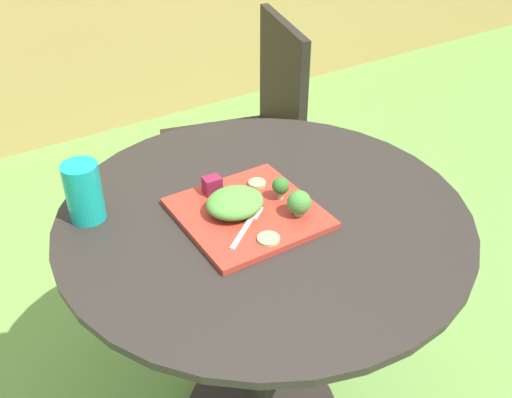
{
  "coord_description": "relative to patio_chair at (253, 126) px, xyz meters",
  "views": [
    {
      "loc": [
        -0.58,
        -0.89,
        1.52
      ],
      "look_at": [
        -0.02,
        0.0,
        0.79
      ],
      "focal_mm": 41.13,
      "sensor_mm": 36.0,
      "label": 1
    }
  ],
  "objects": [
    {
      "name": "patio_table",
      "position": [
        -0.43,
        -0.74,
        -0.04
      ],
      "size": [
        0.93,
        0.93,
        0.75
      ],
      "color": "#28231E",
      "rests_on": "ground_plane"
    },
    {
      "name": "patio_chair",
      "position": [
        0.0,
        0.0,
        0.0
      ],
      "size": [
        0.54,
        0.54,
        0.9
      ],
      "color": "black",
      "rests_on": "ground_plane"
    },
    {
      "name": "salad_plate",
      "position": [
        -0.46,
        -0.73,
        0.23
      ],
      "size": [
        0.29,
        0.29,
        0.01
      ],
      "primitive_type": "cube",
      "color": "#AD3323",
      "rests_on": "patio_table"
    },
    {
      "name": "drinking_glass",
      "position": [
        -0.76,
        -0.55,
        0.29
      ],
      "size": [
        0.08,
        0.08,
        0.13
      ],
      "color": "#149989",
      "rests_on": "patio_table"
    },
    {
      "name": "fork",
      "position": [
        -0.49,
        -0.77,
        0.24
      ],
      "size": [
        0.13,
        0.11,
        0.0
      ],
      "color": "silver",
      "rests_on": "salad_plate"
    },
    {
      "name": "lettuce_mound",
      "position": [
        -0.49,
        -0.72,
        0.27
      ],
      "size": [
        0.13,
        0.11,
        0.05
      ],
      "primitive_type": "ellipsoid",
      "color": "#519338",
      "rests_on": "salad_plate"
    },
    {
      "name": "broccoli_floret_0",
      "position": [
        -0.38,
        -0.8,
        0.27
      ],
      "size": [
        0.05,
        0.05,
        0.06
      ],
      "color": "#99B770",
      "rests_on": "salad_plate"
    },
    {
      "name": "broccoli_floret_1",
      "position": [
        -0.38,
        -0.73,
        0.27
      ],
      "size": [
        0.04,
        0.04,
        0.05
      ],
      "color": "#99B770",
      "rests_on": "salad_plate"
    },
    {
      "name": "cucumber_slice_0",
      "position": [
        -0.39,
        -0.65,
        0.24
      ],
      "size": [
        0.04,
        0.04,
        0.01
      ],
      "primitive_type": "cylinder",
      "color": "#8EB766",
      "rests_on": "salad_plate"
    },
    {
      "name": "cucumber_slice_1",
      "position": [
        -0.48,
        -0.84,
        0.24
      ],
      "size": [
        0.05,
        0.05,
        0.01
      ],
      "primitive_type": "cylinder",
      "color": "#8EB766",
      "rests_on": "salad_plate"
    },
    {
      "name": "beet_chunk_0",
      "position": [
        -0.49,
        -0.62,
        0.26
      ],
      "size": [
        0.04,
        0.03,
        0.04
      ],
      "primitive_type": "cube",
      "rotation": [
        0.0,
        0.0,
        3.09
      ],
      "color": "maroon",
      "rests_on": "salad_plate"
    }
  ]
}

